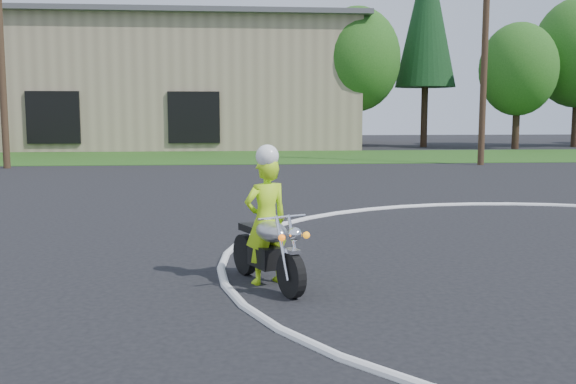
{
  "coord_description": "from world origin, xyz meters",
  "views": [
    {
      "loc": [
        -5.83,
        -6.06,
        2.23
      ],
      "look_at": [
        -5.02,
        3.1,
        1.1
      ],
      "focal_mm": 40.0,
      "sensor_mm": 36.0,
      "label": 1
    }
  ],
  "objects": [
    {
      "name": "utility_poles",
      "position": [
        5.0,
        21.0,
        5.2
      ],
      "size": [
        41.6,
        1.12,
        10.0
      ],
      "color": "#473321",
      "rests_on": "ground"
    },
    {
      "name": "primary_motorcycle",
      "position": [
        -5.37,
        2.07,
        0.48
      ],
      "size": [
        0.93,
        1.76,
        0.99
      ],
      "rotation": [
        0.0,
        0.0,
        0.42
      ],
      "color": "black",
      "rests_on": "ground"
    },
    {
      "name": "warehouse",
      "position": [
        -18.0,
        39.99,
        4.16
      ],
      "size": [
        41.0,
        17.0,
        8.3
      ],
      "color": "tan",
      "rests_on": "ground"
    },
    {
      "name": "grass_strip",
      "position": [
        0.0,
        27.0,
        0.01
      ],
      "size": [
        120.0,
        10.0,
        0.02
      ],
      "primitive_type": "cube",
      "color": "#1E4714",
      "rests_on": "ground"
    },
    {
      "name": "treeline",
      "position": [
        14.78,
        34.61,
        6.62
      ],
      "size": [
        38.2,
        8.1,
        14.52
      ],
      "color": "#382619",
      "rests_on": "ground"
    },
    {
      "name": "rider_primary_grp",
      "position": [
        -5.39,
        2.2,
        0.88
      ],
      "size": [
        0.72,
        0.61,
        1.83
      ],
      "rotation": [
        0.0,
        0.0,
        0.42
      ],
      "color": "#B4F319",
      "rests_on": "ground"
    }
  ]
}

